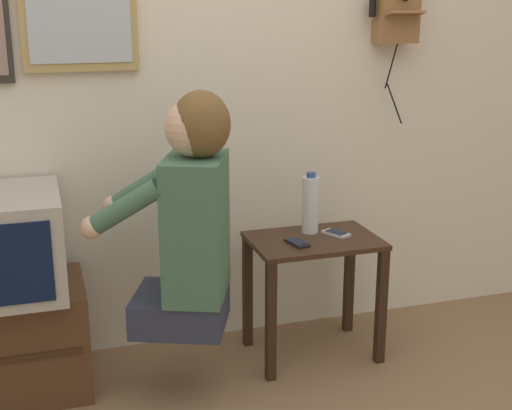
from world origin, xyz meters
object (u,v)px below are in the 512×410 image
object	(u,v)px
wall_phone_antique	(397,1)
cell_phone_spare	(336,233)
person	(190,215)
water_bottle	(310,204)
cell_phone_held	(297,243)

from	to	relation	value
wall_phone_antique	cell_phone_spare	bearing A→B (deg)	-146.80
person	wall_phone_antique	distance (m)	1.41
water_bottle	cell_phone_held	bearing A→B (deg)	-129.67
cell_phone_spare	water_bottle	xyz separation A→B (m)	(-0.10, 0.07, 0.13)
cell_phone_held	cell_phone_spare	size ratio (longest dim) A/B	0.97
wall_phone_antique	water_bottle	distance (m)	1.01
cell_phone_held	cell_phone_spare	world-z (taller)	same
person	cell_phone_held	bearing A→B (deg)	-53.71
person	cell_phone_held	xyz separation A→B (m)	(0.49, 0.12, -0.20)
person	cell_phone_held	size ratio (longest dim) A/B	7.11
cell_phone_spare	person	bearing A→B (deg)	167.71
wall_phone_antique	cell_phone_spare	size ratio (longest dim) A/B	5.67
water_bottle	person	bearing A→B (deg)	-156.79
person	water_bottle	xyz separation A→B (m)	(0.61, 0.26, -0.08)
wall_phone_antique	water_bottle	size ratio (longest dim) A/B	2.81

